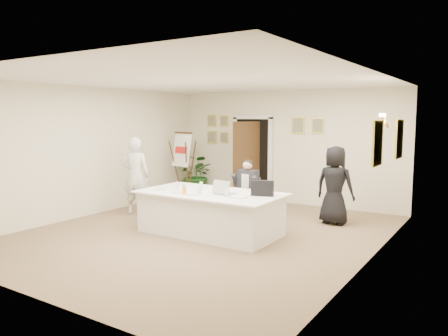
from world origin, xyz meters
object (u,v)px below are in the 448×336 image
at_px(laptop, 225,186).
at_px(flip_chart, 185,169).
at_px(standing_woman, 335,185).
at_px(potted_palm, 197,175).
at_px(standing_man, 136,176).
at_px(laptop_bag, 262,188).
at_px(seated_man, 247,191).
at_px(conference_table, 210,213).
at_px(steel_jug, 184,188).
at_px(paper_stack, 239,197).
at_px(oj_glass, 184,191).

bearing_deg(laptop, flip_chart, 142.80).
xyz_separation_m(standing_woman, potted_palm, (-4.30, 1.20, -0.23)).
relative_size(standing_man, laptop_bag, 4.38).
bearing_deg(standing_man, potted_palm, -105.64).
bearing_deg(seated_man, laptop, -94.36).
bearing_deg(conference_table, standing_man, 168.74).
bearing_deg(steel_jug, standing_man, 161.92).
relative_size(paper_stack, oj_glass, 2.12).
bearing_deg(laptop_bag, standing_man, 157.71).
relative_size(standing_woman, steel_jug, 14.37).
distance_m(potted_palm, laptop, 4.32).
relative_size(laptop_bag, steel_jug, 3.57).
distance_m(seated_man, potted_palm, 3.41).
xyz_separation_m(standing_woman, laptop, (-1.37, -1.96, 0.12)).
bearing_deg(oj_glass, conference_table, 59.23).
height_order(seated_man, laptop_bag, seated_man).
bearing_deg(flip_chart, laptop, -40.68).
bearing_deg(conference_table, laptop, 0.79).
distance_m(flip_chart, potted_palm, 0.82).
relative_size(potted_palm, oj_glass, 8.67).
bearing_deg(laptop, seated_man, 103.31).
bearing_deg(potted_palm, paper_stack, -45.07).
bearing_deg(seated_man, standing_woman, 13.55).
height_order(oj_glass, steel_jug, oj_glass).
bearing_deg(standing_woman, paper_stack, 68.98).
bearing_deg(standing_man, oj_glass, 134.43).
xyz_separation_m(paper_stack, steel_jug, (-1.23, 0.06, 0.04)).
height_order(standing_woman, laptop_bag, standing_woman).
bearing_deg(seated_man, laptop_bag, -62.14).
relative_size(conference_table, flip_chart, 1.54).
xyz_separation_m(laptop, steel_jug, (-0.81, -0.14, -0.08)).
height_order(seated_man, standing_woman, standing_woman).
relative_size(potted_palm, laptop, 3.08).
xyz_separation_m(conference_table, paper_stack, (0.73, -0.20, 0.40)).
distance_m(conference_table, laptop, 0.61).
height_order(seated_man, paper_stack, seated_man).
xyz_separation_m(potted_palm, laptop, (2.93, -3.16, 0.35)).
bearing_deg(laptop_bag, paper_stack, -141.01).
height_order(potted_palm, oj_glass, potted_palm).
relative_size(conference_table, seated_man, 2.04).
relative_size(seated_man, flip_chart, 0.76).
height_order(standing_man, laptop, standing_man).
xyz_separation_m(potted_palm, oj_glass, (2.36, -3.60, 0.28)).
height_order(flip_chart, laptop, flip_chart).
bearing_deg(potted_palm, laptop_bag, -39.59).
bearing_deg(standing_man, paper_stack, 145.83).
bearing_deg(standing_man, flip_chart, -107.65).
height_order(laptop, laptop_bag, laptop).
bearing_deg(potted_palm, standing_man, -83.63).
xyz_separation_m(standing_man, paper_stack, (3.05, -0.66, -0.07)).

